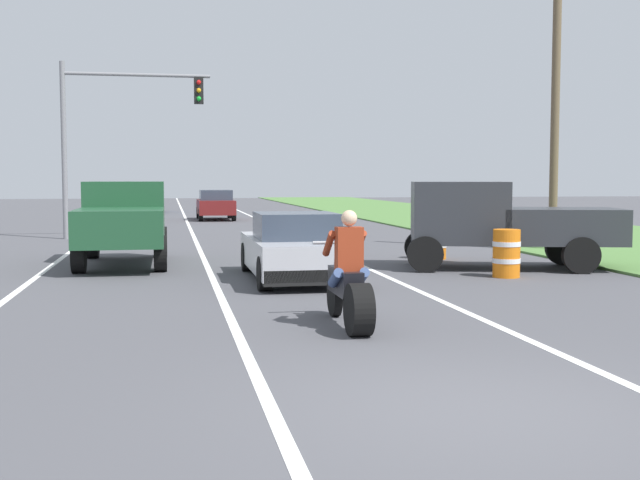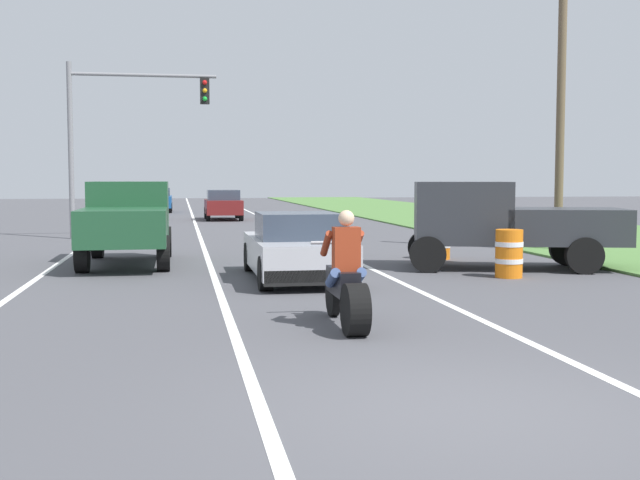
{
  "view_description": "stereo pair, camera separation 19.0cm",
  "coord_description": "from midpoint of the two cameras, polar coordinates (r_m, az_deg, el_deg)",
  "views": [
    {
      "loc": [
        -2.67,
        -6.53,
        2.04
      ],
      "look_at": [
        -0.13,
        6.87,
        1.0
      ],
      "focal_mm": 44.9,
      "sensor_mm": 36.0,
      "label": 1
    },
    {
      "loc": [
        -2.48,
        -6.57,
        2.04
      ],
      "look_at": [
        -0.13,
        6.87,
        1.0
      ],
      "focal_mm": 44.9,
      "sensor_mm": 36.0,
      "label": 2
    }
  ],
  "objects": [
    {
      "name": "lane_stripe_right_solid",
      "position": [
        26.99,
        -1.38,
        0.03
      ],
      "size": [
        0.14,
        120.0,
        0.01
      ],
      "primitive_type": "cube",
      "color": "white",
      "rests_on": "ground"
    },
    {
      "name": "distant_car_further_ahead",
      "position": [
        50.29,
        -12.23,
        2.82
      ],
      "size": [
        1.8,
        4.0,
        1.5
      ],
      "color": "#194C8C",
      "rests_on": "ground"
    },
    {
      "name": "lane_stripe_centre_dashed",
      "position": [
        26.64,
        -9.05,
        -0.08
      ],
      "size": [
        0.14,
        120.0,
        0.01
      ],
      "primitive_type": "cube",
      "color": "white",
      "rests_on": "ground"
    },
    {
      "name": "pickup_truck_right_shoulder_dark_grey",
      "position": [
        18.64,
        12.41,
        1.39
      ],
      "size": [
        5.14,
        3.14,
        1.98
      ],
      "color": "#2D3035",
      "rests_on": "ground"
    },
    {
      "name": "lane_stripe_left_solid",
      "position": [
        26.78,
        -16.77,
        -0.18
      ],
      "size": [
        0.14,
        120.0,
        0.01
      ],
      "primitive_type": "cube",
      "color": "white",
      "rests_on": "ground"
    },
    {
      "name": "grass_verge_right",
      "position": [
        30.32,
        17.84,
        0.35
      ],
      "size": [
        10.0,
        120.0,
        0.06
      ],
      "primitive_type": "cube",
      "color": "#517F3D",
      "rests_on": "ground"
    },
    {
      "name": "distant_car_far_ahead",
      "position": [
        40.44,
        -7.59,
        2.53
      ],
      "size": [
        1.8,
        4.0,
        1.5
      ],
      "color": "maroon",
      "rests_on": "ground"
    },
    {
      "name": "ground_plane",
      "position": [
        7.33,
        10.52,
        -11.88
      ],
      "size": [
        160.0,
        160.0,
        0.0
      ],
      "primitive_type": "plane",
      "color": "#4C4C51"
    },
    {
      "name": "utility_pole_roadside",
      "position": [
        23.82,
        16.19,
        8.55
      ],
      "size": [
        0.24,
        0.24,
        7.7
      ],
      "primitive_type": "cylinder",
      "color": "brown",
      "rests_on": "ground"
    },
    {
      "name": "motorcycle_with_rider",
      "position": [
        10.97,
        1.58,
        -3.22
      ],
      "size": [
        0.7,
        2.21,
        1.62
      ],
      "color": "black",
      "rests_on": "ground"
    },
    {
      "name": "pickup_truck_left_lane_dark_green",
      "position": [
        19.62,
        -14.11,
        1.5
      ],
      "size": [
        2.02,
        4.8,
        1.98
      ],
      "color": "#1E4C2D",
      "rests_on": "ground"
    },
    {
      "name": "sports_car_silver",
      "position": [
        16.21,
        -2.14,
        -0.64
      ],
      "size": [
        1.84,
        4.3,
        1.37
      ],
      "color": "#B7B7BC",
      "rests_on": "ground"
    },
    {
      "name": "construction_barrel_mid",
      "position": [
        20.61,
        7.95,
        0.05
      ],
      "size": [
        0.58,
        0.58,
        1.0
      ],
      "color": "orange",
      "rests_on": "ground"
    },
    {
      "name": "construction_barrel_nearest",
      "position": [
        17.04,
        12.84,
        -0.92
      ],
      "size": [
        0.58,
        0.58,
        1.0
      ],
      "color": "orange",
      "rests_on": "ground"
    },
    {
      "name": "traffic_light_mast_near",
      "position": [
        28.51,
        -14.84,
        8.21
      ],
      "size": [
        5.03,
        0.34,
        6.0
      ],
      "color": "gray",
      "rests_on": "ground"
    }
  ]
}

